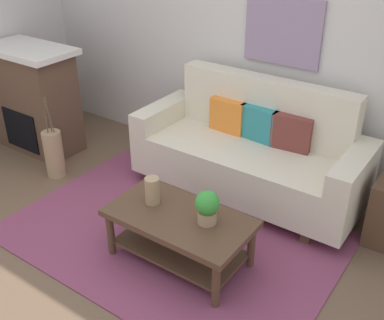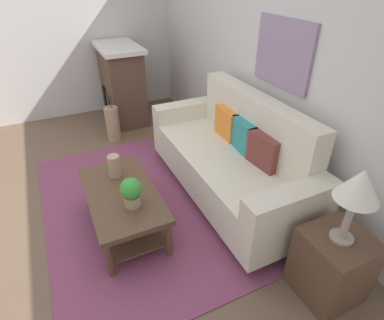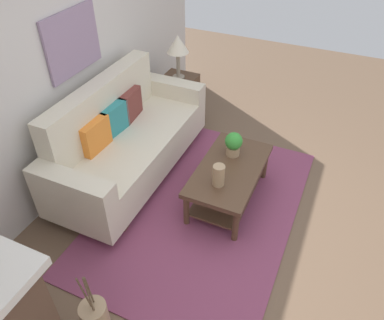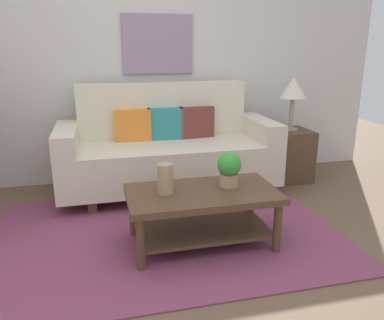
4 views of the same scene
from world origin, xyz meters
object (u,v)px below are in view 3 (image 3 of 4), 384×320
Objects in this scene: throw_pillow_teal at (114,119)px; side_table at (179,96)px; tabletop_vase at (219,175)px; couch at (127,141)px; throw_pillow_maroon at (130,105)px; potted_plant_tabletop at (234,143)px; coffee_table at (229,176)px; table_lamp at (178,46)px; throw_pillow_orange at (95,136)px; framed_painting at (73,42)px.

throw_pillow_teal is 1.43m from side_table.
tabletop_vase is 2.01m from side_table.
couch is 0.28m from throw_pillow_teal.
throw_pillow_maroon reaches higher than potted_plant_tabletop.
couch is 1.18m from coffee_table.
table_lamp is (1.33, 1.21, 0.68)m from coffee_table.
throw_pillow_orange is at bearing 180.00° from throw_pillow_maroon.
coffee_table is 1.79m from side_table.
couch reaches higher than potted_plant_tabletop.
framed_painting is (-1.37, 0.44, 1.18)m from side_table.
throw_pillow_orange is at bearing 94.44° from tabletop_vase.
couch is 2.89× the size of framed_painting.
throw_pillow_orange is 0.33m from throw_pillow_teal.
couch is 5.93× the size of throw_pillow_orange.
framed_painting is (-0.26, 1.60, 0.89)m from potted_plant_tabletop.
tabletop_vase is at bearing -100.14° from throw_pillow_teal.
framed_painting is at bearing 45.99° from throw_pillow_orange.
throw_pillow_maroon reaches higher than coffee_table.
tabletop_vase is (-0.56, -1.28, -0.14)m from throw_pillow_maroon.
framed_painting is at bearing 162.29° from table_lamp.
throw_pillow_teal is 0.63× the size of table_lamp.
potted_plant_tabletop is at bearing -78.41° from throw_pillow_teal.
potted_plant_tabletop is (0.49, 0.03, 0.03)m from tabletop_vase.
table_lamp reaches higher than throw_pillow_maroon.
coffee_table is (0.37, -1.30, -0.37)m from throw_pillow_orange.
potted_plant_tabletop is 0.46× the size of table_lamp.
coffee_table is 1.92m from table_lamp.
throw_pillow_teal is at bearing 101.59° from potted_plant_tabletop.
throw_pillow_orange is at bearing -134.01° from framed_painting.
tabletop_vase is at bearing -101.22° from couch.
potted_plant_tabletop is (0.26, -1.26, -0.11)m from throw_pillow_teal.
throw_pillow_teal is (0.33, 0.00, 0.00)m from throw_pillow_orange.
couch is at bearing -90.00° from framed_painting.
potted_plant_tabletop is 1.63m from side_table.
table_lamp is at bearing 46.30° from potted_plant_tabletop.
couch is 1.13m from framed_painting.
coffee_table is (0.04, -1.18, -0.12)m from couch.
table_lamp is (0.00, 0.00, 0.71)m from side_table.
throw_pillow_orange is 0.64× the size of side_table.
side_table is at bearing -3.22° from throw_pillow_orange.
throw_pillow_teal is at bearing 79.86° from tabletop_vase.
coffee_table is 1.93× the size of table_lamp.
throw_pillow_maroon is at bearing 174.75° from side_table.
throw_pillow_orange is at bearing 180.00° from throw_pillow_teal.
coffee_table is at bearing -102.51° from throw_pillow_maroon.
throw_pillow_teal is 0.33× the size of coffee_table.
throw_pillow_orange is 0.33× the size of coffee_table.
throw_pillow_orange is at bearing 176.78° from side_table.
couch is 1.17m from potted_plant_tabletop.
throw_pillow_orange is 1.75m from side_table.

